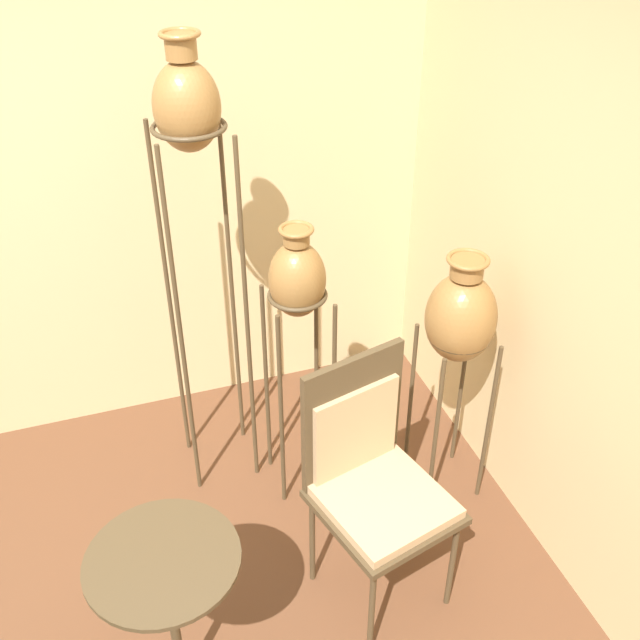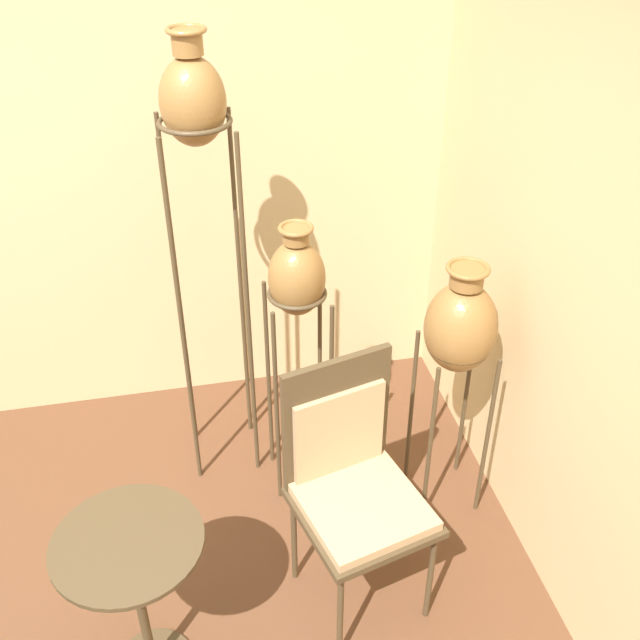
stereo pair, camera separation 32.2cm
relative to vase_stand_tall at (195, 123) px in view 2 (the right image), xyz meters
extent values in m
cube|color=#D1B784|center=(-0.62, 0.59, -0.39)|extent=(7.72, 0.06, 2.70)
cylinder|color=#473823|center=(-0.14, -0.14, -0.87)|extent=(0.02, 0.02, 1.74)
cylinder|color=#473823|center=(0.14, -0.14, -0.87)|extent=(0.02, 0.02, 1.74)
cylinder|color=#473823|center=(-0.14, 0.14, -0.87)|extent=(0.02, 0.02, 1.74)
cylinder|color=#473823|center=(0.14, 0.14, -0.87)|extent=(0.02, 0.02, 1.74)
torus|color=#473823|center=(0.00, 0.00, 0.00)|extent=(0.29, 0.29, 0.02)
ellipsoid|color=olive|center=(0.00, 0.00, 0.08)|extent=(0.26, 0.26, 0.35)
cylinder|color=olive|center=(0.00, 0.00, 0.30)|extent=(0.12, 0.12, 0.09)
torus|color=olive|center=(0.00, 0.00, 0.34)|extent=(0.15, 0.15, 0.02)
cylinder|color=#473823|center=(0.22, -0.36, -1.21)|extent=(0.02, 0.02, 1.06)
cylinder|color=#473823|center=(0.47, -0.36, -1.21)|extent=(0.02, 0.02, 1.06)
cylinder|color=#473823|center=(0.22, -0.11, -1.21)|extent=(0.02, 0.02, 1.06)
cylinder|color=#473823|center=(0.47, -0.11, -1.21)|extent=(0.02, 0.02, 1.06)
torus|color=#473823|center=(0.35, -0.23, -0.68)|extent=(0.25, 0.25, 0.02)
ellipsoid|color=olive|center=(0.35, -0.23, -0.60)|extent=(0.24, 0.24, 0.34)
cylinder|color=olive|center=(0.35, -0.23, -0.40)|extent=(0.11, 0.11, 0.06)
torus|color=olive|center=(0.35, -0.23, -0.37)|extent=(0.14, 0.14, 0.02)
cylinder|color=#473823|center=(0.85, -0.63, -1.30)|extent=(0.02, 0.02, 0.88)
cylinder|color=#473823|center=(1.12, -0.63, -1.30)|extent=(0.02, 0.02, 0.88)
cylinder|color=#473823|center=(0.85, -0.36, -1.30)|extent=(0.02, 0.02, 0.88)
cylinder|color=#473823|center=(1.12, -0.36, -1.30)|extent=(0.02, 0.02, 0.88)
torus|color=#473823|center=(0.98, -0.50, -0.86)|extent=(0.27, 0.27, 0.02)
ellipsoid|color=olive|center=(0.98, -0.50, -0.77)|extent=(0.30, 0.30, 0.40)
cylinder|color=olive|center=(0.98, -0.50, -0.52)|extent=(0.14, 0.14, 0.08)
torus|color=olive|center=(0.98, -0.50, -0.49)|extent=(0.18, 0.18, 0.02)
cylinder|color=#473823|center=(0.31, -1.22, -1.49)|extent=(0.02, 0.02, 0.49)
cylinder|color=#473823|center=(0.70, -1.12, -1.49)|extent=(0.02, 0.02, 0.49)
cylinder|color=#473823|center=(0.21, -0.83, -1.49)|extent=(0.02, 0.02, 0.49)
cylinder|color=#473823|center=(0.60, -0.73, -1.49)|extent=(0.02, 0.02, 0.49)
cube|color=#473823|center=(0.46, -0.97, -1.23)|extent=(0.58, 0.58, 0.03)
cube|color=tan|center=(0.46, -0.97, -1.19)|extent=(0.53, 0.54, 0.04)
cube|color=#473823|center=(0.40, -0.76, -0.93)|extent=(0.44, 0.14, 0.56)
cube|color=tan|center=(0.41, -0.78, -0.99)|extent=(0.37, 0.12, 0.39)
cylinder|color=#473823|center=(-0.40, -1.12, -1.37)|extent=(0.04, 0.04, 0.70)
cylinder|color=#473823|center=(-0.40, -1.12, -1.01)|extent=(0.51, 0.51, 0.02)
camera|label=1|loc=(-0.42, -2.77, 0.99)|focal=42.00mm
camera|label=2|loc=(-0.11, -2.86, 0.99)|focal=42.00mm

